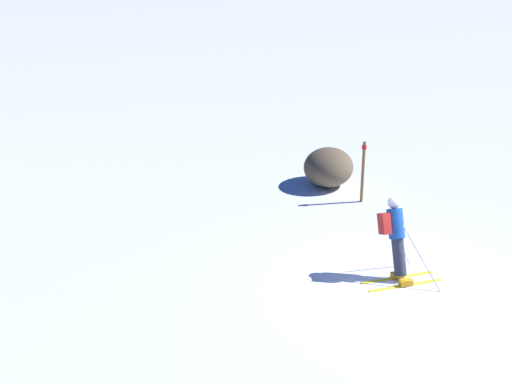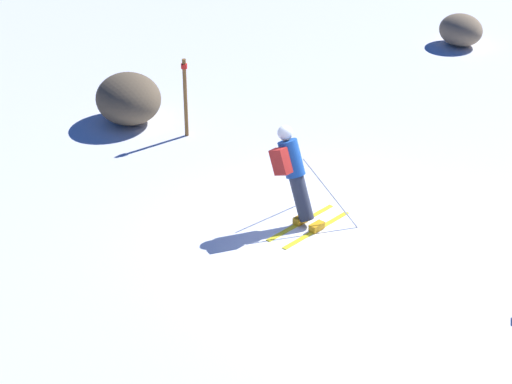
% 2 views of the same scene
% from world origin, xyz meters
% --- Properties ---
extents(ground_plane, '(300.00, 300.00, 0.00)m').
position_xyz_m(ground_plane, '(0.00, 0.00, 0.00)').
color(ground_plane, white).
extents(skier, '(1.45, 1.69, 1.76)m').
position_xyz_m(skier, '(0.45, 0.20, 0.96)').
color(skier, yellow).
rests_on(skier, ground).
extents(exposed_boulder_0, '(1.66, 1.41, 1.08)m').
position_xyz_m(exposed_boulder_0, '(5.61, 2.19, 0.54)').
color(exposed_boulder_0, brown).
rests_on(exposed_boulder_0, ground).
extents(trail_marker, '(0.13, 0.13, 1.69)m').
position_xyz_m(trail_marker, '(4.52, 1.16, 0.94)').
color(trail_marker, brown).
rests_on(trail_marker, ground).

